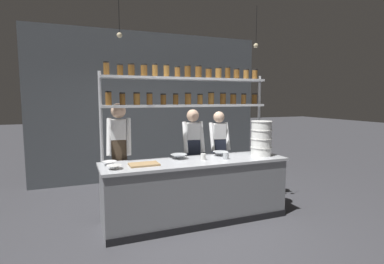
% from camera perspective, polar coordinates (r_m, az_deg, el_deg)
% --- Properties ---
extents(ground_plane, '(40.00, 40.00, 0.00)m').
position_cam_1_polar(ground_plane, '(4.72, 0.76, -16.38)').
color(ground_plane, '#3D3D42').
extents(back_wall, '(5.17, 0.12, 3.28)m').
position_cam_1_polar(back_wall, '(6.87, -7.70, 4.78)').
color(back_wall, '#4C5156').
rests_on(back_wall, ground_plane).
extents(prep_counter, '(2.77, 0.76, 0.92)m').
position_cam_1_polar(prep_counter, '(4.56, 0.78, -11.06)').
color(prep_counter, gray).
rests_on(prep_counter, ground_plane).
extents(spice_shelf_unit, '(2.66, 0.28, 2.34)m').
position_cam_1_polar(spice_shelf_unit, '(4.66, -0.67, 7.32)').
color(spice_shelf_unit, '#B7BABF').
rests_on(spice_shelf_unit, ground_plane).
extents(chef_left, '(0.40, 0.33, 1.76)m').
position_cam_1_polar(chef_left, '(4.69, -13.65, -3.66)').
color(chef_left, black).
rests_on(chef_left, ground_plane).
extents(chef_center, '(0.39, 0.31, 1.65)m').
position_cam_1_polar(chef_center, '(5.13, 0.17, -3.51)').
color(chef_center, black).
rests_on(chef_center, ground_plane).
extents(chef_right, '(0.39, 0.31, 1.60)m').
position_cam_1_polar(chef_right, '(5.48, 5.11, -3.25)').
color(chef_right, black).
rests_on(chef_right, ground_plane).
extents(container_stack, '(0.34, 0.34, 0.55)m').
position_cam_1_polar(container_stack, '(4.89, 13.08, -1.18)').
color(container_stack, white).
rests_on(container_stack, prep_counter).
extents(cutting_board, '(0.40, 0.26, 0.02)m').
position_cam_1_polar(cutting_board, '(4.17, -9.12, -6.09)').
color(cutting_board, '#A88456').
rests_on(cutting_board, prep_counter).
extents(prep_bowl_near_left, '(0.24, 0.24, 0.07)m').
position_cam_1_polar(prep_bowl_near_left, '(4.81, 5.44, -4.12)').
color(prep_bowl_near_left, '#B2B7BC').
rests_on(prep_bowl_near_left, prep_counter).
extents(prep_bowl_center_front, '(0.25, 0.25, 0.07)m').
position_cam_1_polar(prep_bowl_center_front, '(4.55, -2.53, -4.69)').
color(prep_bowl_center_front, '#B2B7BC').
rests_on(prep_bowl_center_front, prep_counter).
extents(prep_bowl_center_back, '(0.20, 0.20, 0.05)m').
position_cam_1_polar(prep_bowl_center_back, '(4.02, -14.60, -6.51)').
color(prep_bowl_center_back, silver).
rests_on(prep_bowl_center_back, prep_counter).
extents(prep_bowl_near_right, '(0.20, 0.20, 0.05)m').
position_cam_1_polar(prep_bowl_near_right, '(4.28, -15.42, -5.75)').
color(prep_bowl_near_right, white).
rests_on(prep_bowl_near_right, prep_counter).
extents(serving_cup_front, '(0.08, 0.08, 0.09)m').
position_cam_1_polar(serving_cup_front, '(4.47, 2.15, -4.73)').
color(serving_cup_front, silver).
rests_on(serving_cup_front, prep_counter).
extents(serving_cup_by_board, '(0.09, 0.09, 0.10)m').
position_cam_1_polar(serving_cup_by_board, '(4.54, 6.47, -4.53)').
color(serving_cup_by_board, '#B2B7BC').
rests_on(serving_cup_by_board, prep_counter).
extents(pendant_light_row, '(2.13, 0.07, 0.63)m').
position_cam_1_polar(pendant_light_row, '(4.42, 0.35, 17.35)').
color(pendant_light_row, black).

